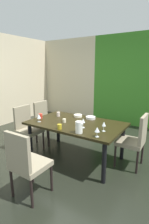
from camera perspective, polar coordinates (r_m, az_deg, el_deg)
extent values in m
cube|color=black|center=(3.71, -4.57, -13.80)|extent=(5.58, 5.59, 0.02)
cube|color=beige|center=(6.51, -2.10, 10.85)|extent=(2.18, 0.10, 2.72)
cube|color=#367A24|center=(5.43, 23.23, 9.11)|extent=(3.40, 0.10, 2.72)
cube|color=black|center=(3.31, 0.43, -3.81)|extent=(1.76, 1.08, 0.04)
cylinder|color=black|center=(4.20, -5.41, -5.17)|extent=(0.07, 0.07, 0.68)
cylinder|color=black|center=(3.52, 15.40, -9.55)|extent=(0.07, 0.07, 0.68)
cylinder|color=black|center=(3.60, -14.19, -8.93)|extent=(0.07, 0.07, 0.68)
cylinder|color=black|center=(2.77, 9.61, -16.00)|extent=(0.07, 0.07, 0.68)
cube|color=gray|center=(4.16, -8.78, -3.91)|extent=(0.44, 0.44, 0.07)
cube|color=gray|center=(4.22, -10.95, -0.08)|extent=(0.05, 0.42, 0.52)
cylinder|color=black|center=(4.26, -5.02, -6.80)|extent=(0.04, 0.04, 0.41)
cylinder|color=black|center=(3.99, -8.39, -8.39)|extent=(0.04, 0.04, 0.41)
cylinder|color=black|center=(4.49, -8.89, -5.81)|extent=(0.04, 0.04, 0.41)
cylinder|color=black|center=(4.23, -12.31, -7.22)|extent=(0.04, 0.04, 0.41)
cube|color=gray|center=(3.29, 17.64, -9.37)|extent=(0.44, 0.44, 0.07)
cube|color=gray|center=(3.16, 21.50, -5.62)|extent=(0.05, 0.42, 0.52)
cylinder|color=black|center=(3.27, 13.11, -13.87)|extent=(0.04, 0.04, 0.41)
cylinder|color=black|center=(3.60, 15.22, -11.33)|extent=(0.04, 0.04, 0.41)
cylinder|color=black|center=(3.19, 19.76, -15.17)|extent=(0.04, 0.04, 0.41)
cylinder|color=black|center=(3.52, 21.24, -12.41)|extent=(0.04, 0.04, 0.41)
cube|color=gray|center=(3.78, -14.36, -6.02)|extent=(0.44, 0.44, 0.07)
cube|color=gray|center=(3.85, -16.63, -1.82)|extent=(0.05, 0.42, 0.51)
cylinder|color=black|center=(3.87, -10.11, -9.19)|extent=(0.04, 0.04, 0.41)
cylinder|color=black|center=(3.63, -14.25, -11.06)|extent=(0.04, 0.04, 0.41)
cylinder|color=black|center=(4.12, -14.04, -7.92)|extent=(0.04, 0.04, 0.41)
cylinder|color=black|center=(3.89, -18.14, -9.54)|extent=(0.04, 0.04, 0.41)
cube|color=gray|center=(2.54, -14.02, -16.37)|extent=(0.44, 0.44, 0.07)
cube|color=gray|center=(2.31, -18.08, -12.74)|extent=(0.42, 0.05, 0.51)
cylinder|color=black|center=(2.90, -13.59, -17.85)|extent=(0.04, 0.04, 0.41)
cylinder|color=black|center=(2.67, -7.54, -20.55)|extent=(0.04, 0.04, 0.41)
cylinder|color=black|center=(2.70, -19.80, -20.97)|extent=(0.04, 0.04, 0.41)
cylinder|color=black|center=(2.46, -13.82, -24.43)|extent=(0.04, 0.04, 0.41)
cylinder|color=silver|center=(2.91, 9.47, -6.15)|extent=(0.06, 0.06, 0.00)
cylinder|color=silver|center=(2.89, 9.51, -5.34)|extent=(0.01, 0.01, 0.08)
cone|color=silver|center=(2.87, 9.57, -3.83)|extent=(0.06, 0.06, 0.08)
cylinder|color=silver|center=(3.03, 2.80, -5.10)|extent=(0.06, 0.06, 0.00)
cylinder|color=silver|center=(3.02, 2.81, -4.27)|extent=(0.01, 0.01, 0.09)
cone|color=silver|center=(2.99, 2.83, -2.84)|extent=(0.07, 0.07, 0.07)
cylinder|color=silver|center=(2.66, 7.32, -7.98)|extent=(0.06, 0.06, 0.00)
cylinder|color=silver|center=(2.65, 7.35, -7.18)|extent=(0.01, 0.01, 0.08)
cone|color=silver|center=(2.62, 7.40, -5.67)|extent=(0.08, 0.08, 0.07)
cylinder|color=silver|center=(3.43, -11.47, -3.10)|extent=(0.07, 0.07, 0.00)
cylinder|color=silver|center=(3.42, -11.49, -2.56)|extent=(0.01, 0.01, 0.06)
cone|color=silver|center=(3.40, -11.56, -1.35)|extent=(0.07, 0.07, 0.09)
cylinder|color=silver|center=(3.56, 5.30, -1.87)|extent=(0.19, 0.19, 0.05)
cylinder|color=white|center=(3.70, 1.13, -1.20)|extent=(0.18, 0.18, 0.05)
cylinder|color=beige|center=(3.74, -5.33, -0.72)|extent=(0.07, 0.07, 0.09)
cylinder|color=#B09720|center=(2.96, -4.91, -4.81)|extent=(0.07, 0.07, 0.09)
cylinder|color=red|center=(3.65, -11.03, -1.30)|extent=(0.08, 0.08, 0.10)
cylinder|color=beige|center=(3.32, -3.37, -2.82)|extent=(0.06, 0.06, 0.07)
cylinder|color=white|center=(2.76, 1.47, -5.00)|extent=(0.12, 0.12, 0.19)
cone|color=white|center=(2.71, 2.43, -3.59)|extent=(0.04, 0.04, 0.03)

